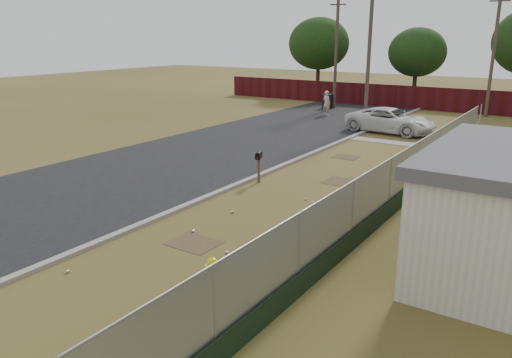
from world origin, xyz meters
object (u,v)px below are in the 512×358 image
Objects in this scene: pedestrian at (327,103)px; mailbox at (259,158)px; fire_hydrant at (212,276)px; trash_bin at (327,101)px; pickup_truck at (391,120)px.

mailbox is at bearing 122.93° from pedestrian.
fire_hydrant is at bearing -63.60° from mailbox.
fire_hydrant is 30.62m from trash_bin.
trash_bin is (-10.86, 28.63, 0.14)m from fire_hydrant.
pedestrian is at bearing -65.48° from trash_bin.
mailbox is at bearing -178.37° from pickup_truck.
pickup_truck is at bearing 98.46° from fire_hydrant.
fire_hydrant is 0.18× the size of pickup_truck.
trash_bin is at bearing 51.65° from pickup_truck.
fire_hydrant is 0.73× the size of mailbox.
pedestrian is 3.74m from trash_bin.
mailbox is 0.24× the size of pickup_truck.
pedestrian reaches higher than mailbox.
pedestrian is (-6.14, 3.91, 0.16)m from pickup_truck.
trash_bin is at bearing -49.73° from pedestrian.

